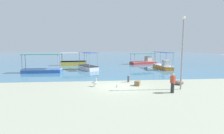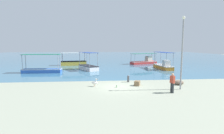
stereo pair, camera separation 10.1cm
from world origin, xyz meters
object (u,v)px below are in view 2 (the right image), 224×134
pelican (95,83)px  fishing_boat_near_left (42,69)px  fishing_boat_near_right (88,67)px  fishing_boat_center (163,65)px  net_pile (179,82)px  cargo_crate (137,83)px  mooring_bollard (128,78)px  glass_bottle (117,86)px  fishing_boat_far_left (144,61)px  fishing_boat_far_right (74,62)px  fisherman_standing (172,82)px  lamp_post (182,49)px

pelican → fishing_boat_near_left: bearing=129.4°
fishing_boat_near_right → fishing_boat_center: bearing=0.1°
net_pile → cargo_crate: 4.36m
fishing_boat_near_left → mooring_bollard: bearing=-34.0°
cargo_crate → glass_bottle: cargo_crate is taller
fishing_boat_near_left → net_pile: size_ratio=5.64×
fishing_boat_center → mooring_bollard: 12.99m
fishing_boat_near_left → net_pile: bearing=-30.1°
fishing_boat_near_right → cargo_crate: size_ratio=8.01×
fishing_boat_far_left → glass_bottle: fishing_boat_far_left is taller
fishing_boat_far_right → fisherman_standing: (11.04, -22.13, 0.33)m
fishing_boat_far_right → mooring_bollard: bearing=-65.0°
glass_bottle → fishing_boat_near_right: bearing=104.5°
fishing_boat_center → fishing_boat_near_left: size_ratio=0.95×
fishing_boat_center → fishing_boat_near_right: (-12.84, -0.01, -0.07)m
fishing_boat_center → mooring_bollard: fishing_boat_center is taller
pelican → net_pile: size_ratio=0.80×
cargo_crate → fishing_boat_near_right: bearing=114.3°
fishing_boat_near_left → lamp_post: size_ratio=0.86×
fishing_boat_near_right → mooring_bollard: fishing_boat_near_right is taller
fishing_boat_near_left → fisherman_standing: 19.13m
net_pile → cargo_crate: size_ratio=1.66×
cargo_crate → fishing_boat_center: bearing=58.3°
fishing_boat_center → pelican: size_ratio=6.72×
fishing_boat_far_right → fishing_boat_center: bearing=-24.1°
fishing_boat_center → fisherman_standing: fishing_boat_center is taller
fishing_boat_far_right → lamp_post: bearing=-59.6°
net_pile → glass_bottle: bearing=-174.2°
fishing_boat_far_left → mooring_bollard: bearing=-110.5°
pelican → fisherman_standing: (6.59, -2.92, 0.53)m
fishing_boat_near_right → cargo_crate: bearing=-65.7°
fishing_boat_near_left → fisherman_standing: bearing=-40.8°
net_pile → fisherman_standing: bearing=-124.5°
fishing_boat_far_right → glass_bottle: size_ratio=19.35×
fishing_boat_far_left → glass_bottle: (-8.67, -21.42, -0.47)m
fishing_boat_far_left → lamp_post: 22.99m
fishing_boat_far_left → fisherman_standing: fishing_boat_far_left is taller
cargo_crate → fishing_boat_far_left: bearing=72.6°
fisherman_standing → fishing_boat_far_left: bearing=80.0°
lamp_post → net_pile: bearing=68.1°
fishing_boat_far_right → fishing_boat_far_left: fishing_boat_far_right is taller
fishing_boat_far_right → net_pile: size_ratio=5.22×
pelican → lamp_post: lamp_post is taller
fishing_boat_center → fishing_boat_far_left: fishing_boat_center is taller
cargo_crate → glass_bottle: size_ratio=2.24×
pelican → fishing_boat_near_right: bearing=95.5°
fishing_boat_far_right → net_pile: (13.07, -19.19, -0.34)m
pelican → mooring_bollard: (3.68, 1.77, 0.03)m
fishing_boat_far_right → net_pile: bearing=-55.7°
fishing_boat_far_left → net_pile: fishing_boat_far_left is taller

